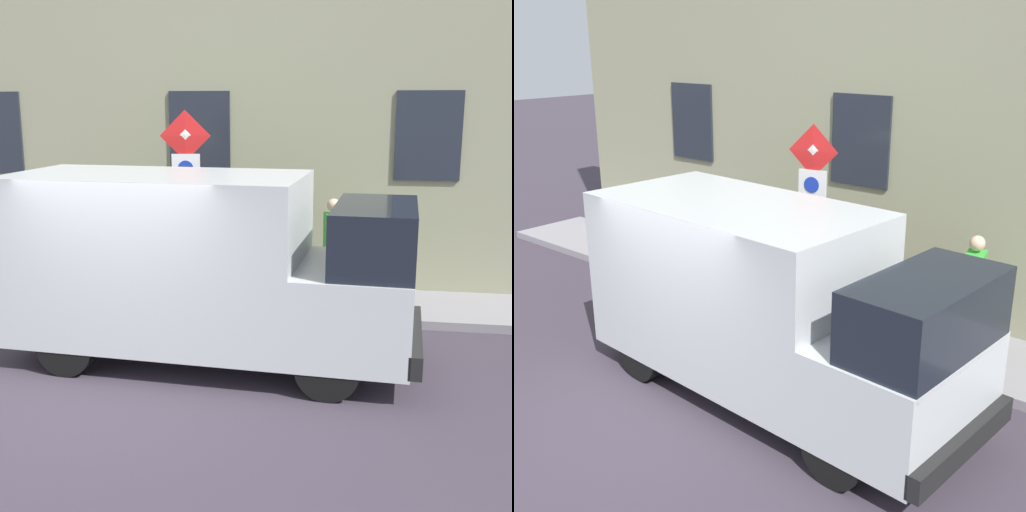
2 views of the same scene
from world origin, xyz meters
The scene contains 10 objects.
ground_plane centered at (0.00, 0.00, 0.00)m, with size 80.00×80.00×0.00m, color #3D3440.
sidewalk_slab centered at (3.78, 0.00, 0.07)m, with size 1.76×16.42×0.14m, color gray.
building_facade centered at (5.01, 0.00, 4.46)m, with size 0.75×14.42×8.92m.
sign_post_stacked centered at (3.12, -0.15, 2.18)m, with size 0.19×0.55×3.03m.
delivery_van centered at (1.21, -0.87, 1.33)m, with size 2.32×5.44×2.50m.
bicycle_orange centered at (4.11, -1.58, 0.51)m, with size 0.46×1.71×0.89m.
bicycle_purple centered at (4.11, -0.80, 0.51)m, with size 0.46×1.71×0.89m.
bicycle_red centered at (4.11, -0.02, 0.51)m, with size 0.46×1.71×0.89m.
pedestrian centered at (3.89, -2.44, 1.07)m, with size 0.45×0.34×1.72m.
litter_bin centered at (3.26, 0.47, 0.59)m, with size 0.44×0.44×0.90m, color #2D5133.
Camera 2 is at (-4.70, -5.76, 4.50)m, focal length 46.10 mm.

